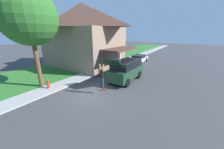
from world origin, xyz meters
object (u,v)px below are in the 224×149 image
lawn_tree_near (29,17)px  suv_parked (126,70)px  car_down_street (139,59)px  fire_hydrant (48,84)px  skateboarder (102,76)px  skateboard (102,90)px

lawn_tree_near → suv_parked: lawn_tree_near is taller
car_down_street → fire_hydrant: bearing=-99.9°
lawn_tree_near → car_down_street: (3.55, 14.53, -5.30)m
lawn_tree_near → skateboarder: size_ratio=4.32×
lawn_tree_near → skateboard: (5.62, 1.91, -5.50)m
skateboard → fire_hydrant: bearing=-158.1°
car_down_street → fire_hydrant: car_down_street is taller
suv_parked → car_down_street: 8.94m
lawn_tree_near → skateboard: size_ratio=11.38×
lawn_tree_near → suv_parked: (5.64, 5.85, -4.78)m
suv_parked → car_down_street: suv_parked is taller
skateboard → fire_hydrant: fire_hydrant is taller
fire_hydrant → skateboard: bearing=21.9°
lawn_tree_near → skateboarder: bearing=20.0°
lawn_tree_near → fire_hydrant: 5.53m
skateboarder → fire_hydrant: (-4.50, -1.95, -1.09)m
suv_parked → skateboarder: 3.86m
car_down_street → skateboard: car_down_street is taller
suv_parked → skateboard: (-0.03, -3.94, -0.72)m
car_down_street → skateboard: (2.06, -12.61, -0.20)m
car_down_street → skateboarder: size_ratio=2.40×
suv_parked → skateboarder: (-0.13, -3.83, 0.43)m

